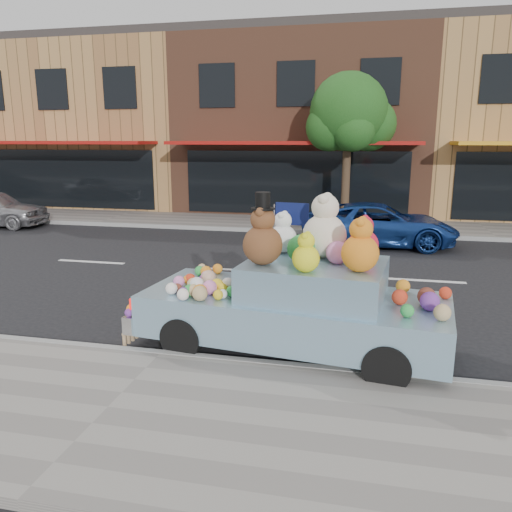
# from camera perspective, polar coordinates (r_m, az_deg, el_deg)

# --- Properties ---
(ground) EXTENTS (120.00, 120.00, 0.00)m
(ground) POSITION_cam_1_polar(r_m,az_deg,el_deg) (11.75, -1.25, -1.69)
(ground) COLOR black
(ground) RESTS_ON ground
(near_sidewalk) EXTENTS (60.00, 3.00, 0.12)m
(near_sidewalk) POSITION_cam_1_polar(r_m,az_deg,el_deg) (6.04, -16.53, -16.67)
(near_sidewalk) COLOR gray
(near_sidewalk) RESTS_ON ground
(far_sidewalk) EXTENTS (60.00, 3.00, 0.12)m
(far_sidewalk) POSITION_cam_1_polar(r_m,az_deg,el_deg) (17.99, 3.63, 3.69)
(far_sidewalk) COLOR gray
(far_sidewalk) RESTS_ON ground
(near_kerb) EXTENTS (60.00, 0.12, 0.13)m
(near_kerb) POSITION_cam_1_polar(r_m,az_deg,el_deg) (7.24, -10.77, -11.12)
(near_kerb) COLOR gray
(near_kerb) RESTS_ON ground
(far_kerb) EXTENTS (60.00, 0.12, 0.13)m
(far_kerb) POSITION_cam_1_polar(r_m,az_deg,el_deg) (16.53, 2.83, 2.87)
(far_kerb) COLOR gray
(far_kerb) RESTS_ON ground
(storefront_left) EXTENTS (10.00, 9.80, 7.30)m
(storefront_left) POSITION_cam_1_polar(r_m,az_deg,el_deg) (26.28, -17.01, 13.99)
(storefront_left) COLOR #A97C47
(storefront_left) RESTS_ON ground
(storefront_mid) EXTENTS (10.00, 9.80, 7.30)m
(storefront_mid) POSITION_cam_1_polar(r_m,az_deg,el_deg) (23.18, 5.91, 14.66)
(storefront_mid) COLOR brown
(storefront_mid) RESTS_ON ground
(street_tree) EXTENTS (3.00, 2.70, 5.22)m
(street_tree) POSITION_cam_1_polar(r_m,az_deg,el_deg) (17.62, 10.60, 15.16)
(street_tree) COLOR #38281C
(street_tree) RESTS_ON ground
(car_blue) EXTENTS (4.47, 2.15, 1.23)m
(car_blue) POSITION_cam_1_polar(r_m,az_deg,el_deg) (14.88, 13.84, 3.50)
(car_blue) COLOR navy
(car_blue) RESTS_ON ground
(art_car) EXTENTS (4.66, 2.26, 2.34)m
(art_car) POSITION_cam_1_polar(r_m,az_deg,el_deg) (7.18, 4.63, -4.72)
(art_car) COLOR black
(art_car) RESTS_ON ground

